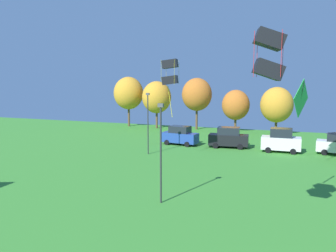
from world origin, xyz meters
TOP-DOWN VIEW (x-y plane):
  - kite_flying_0 at (-7.29, 35.12)m, footprint 1.79×1.72m
  - kite_flying_1 at (3.49, 19.03)m, footprint 1.65×1.54m
  - kite_flying_5 at (4.98, 24.99)m, footprint 0.84×2.28m
  - parked_car_leftmost at (-8.90, 43.06)m, footprint 4.67×2.38m
  - parked_car_second_from_left at (-2.90, 43.37)m, footprint 4.77×2.40m
  - parked_car_third_from_left at (3.10, 42.85)m, footprint 4.27×2.18m
  - light_post_1 at (-3.40, 22.84)m, footprint 0.36×0.20m
  - light_post_2 at (-10.40, 36.65)m, footprint 0.36×0.20m
  - treeline_tree_0 at (-22.82, 56.63)m, footprint 5.07×5.07m
  - treeline_tree_1 at (-17.36, 56.06)m, footprint 4.80×4.80m
  - treeline_tree_2 at (-10.75, 56.99)m, footprint 4.82×4.82m
  - treeline_tree_3 at (-4.53, 57.25)m, footprint 4.29×4.29m
  - treeline_tree_4 at (1.64, 56.45)m, footprint 4.78×4.78m

SIDE VIEW (x-z plane):
  - parked_car_leftmost at x=-8.90m, z-range -0.02..2.35m
  - parked_car_second_from_left at x=-2.90m, z-range -0.02..2.44m
  - parked_car_third_from_left at x=3.10m, z-range -0.04..2.65m
  - light_post_1 at x=-3.40m, z-range 0.40..6.99m
  - light_post_2 at x=-10.40m, z-range 0.40..7.07m
  - treeline_tree_3 at x=-4.53m, z-range 0.87..7.35m
  - treeline_tree_4 at x=1.64m, z-range 0.86..7.84m
  - treeline_tree_1 at x=-17.36m, z-range 1.24..9.02m
  - treeline_tree_2 at x=-10.75m, z-range 1.49..9.81m
  - treeline_tree_0 at x=-22.82m, z-range 1.45..9.96m
  - kite_flying_5 at x=4.98m, z-range 5.75..8.15m
  - kite_flying_0 at x=-7.29m, z-range 5.92..11.69m
  - kite_flying_1 at x=3.49m, z-range 8.04..10.47m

